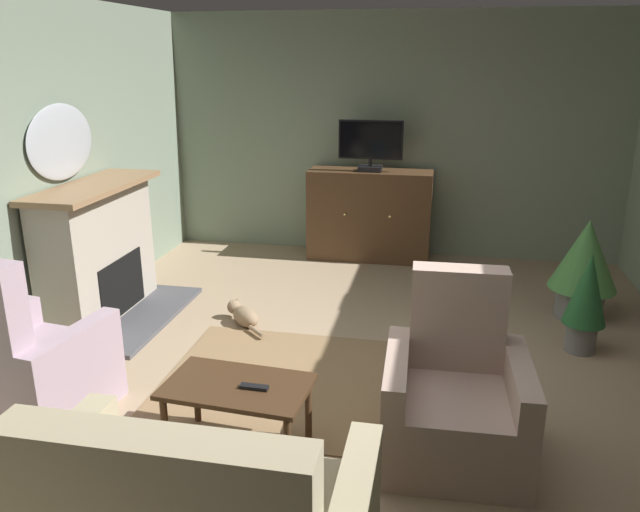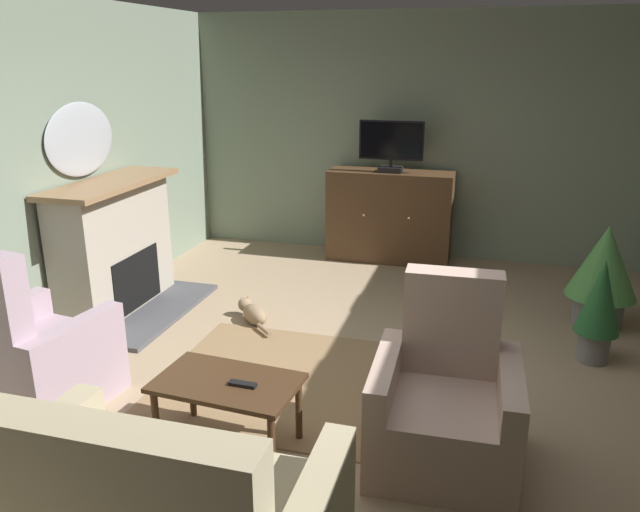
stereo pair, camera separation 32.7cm
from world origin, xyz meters
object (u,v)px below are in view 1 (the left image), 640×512
armchair_angled_to_table (455,401)px  potted_plant_on_hearth_side (587,297)px  tv_cabinet (369,217)px  armchair_in_far_corner (28,368)px  coffee_table (237,393)px  fireplace (100,255)px  potted_plant_leafy_by_curtain (584,263)px  tv_remote (254,387)px  cat (243,315)px  wall_mirror_oval (61,142)px  television (371,144)px

armchair_angled_to_table → potted_plant_on_hearth_side: size_ratio=1.29×
tv_cabinet → potted_plant_on_hearth_side: bearing=-46.7°
armchair_in_far_corner → armchair_angled_to_table: 2.76m
coffee_table → fireplace: bearing=137.2°
potted_plant_on_hearth_side → potted_plant_leafy_by_curtain: (0.12, 0.75, 0.05)m
coffee_table → tv_remote: size_ratio=5.29×
armchair_angled_to_table → potted_plant_on_hearth_side: 1.90m
tv_cabinet → potted_plant_leafy_by_curtain: 2.54m
potted_plant_on_hearth_side → cat: 2.91m
wall_mirror_oval → coffee_table: (2.11, -1.73, -1.22)m
armchair_in_far_corner → potted_plant_on_hearth_side: armchair_in_far_corner is taller
wall_mirror_oval → tv_cabinet: size_ratio=0.67×
coffee_table → armchair_angled_to_table: bearing=10.8°
wall_mirror_oval → tv_remote: size_ratio=5.64×
potted_plant_leafy_by_curtain → wall_mirror_oval: bearing=-169.5°
armchair_angled_to_table → television: bearing=104.8°
coffee_table → potted_plant_on_hearth_side: bearing=38.2°
potted_plant_on_hearth_side → fireplace: bearing=-178.6°
tv_remote → armchair_in_far_corner: (-1.59, 0.11, -0.10)m
tv_remote → potted_plant_on_hearth_side: 2.89m
coffee_table → television: bearing=85.3°
fireplace → potted_plant_on_hearth_side: size_ratio=1.83×
television → armchair_angled_to_table: size_ratio=0.67×
tv_remote → wall_mirror_oval: bearing=143.3°
wall_mirror_oval → armchair_angled_to_table: wall_mirror_oval is taller
tv_cabinet → cat: tv_cabinet is taller
tv_remote → armchair_angled_to_table: size_ratio=0.15×
potted_plant_leafy_by_curtain → cat: 3.14m
fireplace → television: television is taller
tv_cabinet → cat: (-0.87, -2.16, -0.42)m
wall_mirror_oval → coffee_table: wall_mirror_oval is taller
fireplace → tv_cabinet: bearing=45.6°
coffee_table → tv_remote: bearing=-15.5°
potted_plant_leafy_by_curtain → cat: size_ratio=1.85×
tv_cabinet → coffee_table: tv_cabinet is taller
fireplace → armchair_angled_to_table: size_ratio=1.41×
wall_mirror_oval → armchair_in_far_corner: (0.64, -1.65, -1.25)m
potted_plant_leafy_by_curtain → cat: (-3.01, -0.78, -0.43)m
fireplace → cat: 1.41m
television → potted_plant_on_hearth_side: television is taller
tv_cabinet → tv_remote: 4.00m
wall_mirror_oval → potted_plant_on_hearth_side: wall_mirror_oval is taller
television → cat: television is taller
television → armchair_in_far_corner: television is taller
fireplace → potted_plant_leafy_by_curtain: (4.32, 0.85, -0.08)m
wall_mirror_oval → tv_cabinet: bearing=42.6°
tv_cabinet → television: size_ratio=1.96×
tv_cabinet → tv_remote: size_ratio=8.43×
fireplace → wall_mirror_oval: wall_mirror_oval is taller
fireplace → coffee_table: fireplace is taller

